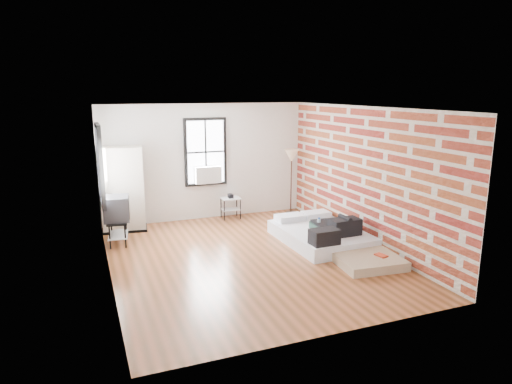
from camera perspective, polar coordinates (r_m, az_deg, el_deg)
name	(u,v)px	position (r m, az deg, el deg)	size (l,w,h in m)	color
ground	(249,258)	(8.74, -0.93, -8.22)	(6.00, 6.00, 0.00)	#5B3318
room_shell	(253,164)	(8.69, -0.37, 3.55)	(5.02, 6.02, 2.80)	silver
mattress_main	(322,234)	(9.63, 8.27, -5.18)	(1.59, 2.14, 0.67)	white
mattress_bare	(348,245)	(9.19, 11.44, -6.50)	(1.31, 2.21, 0.46)	tan
wardrobe	(123,190)	(10.56, -16.32, 0.30)	(1.02, 0.66, 1.90)	black
side_table	(231,202)	(11.24, -3.19, -1.29)	(0.48, 0.39, 0.61)	black
floor_lamp	(292,159)	(11.57, 4.47, 4.13)	(0.35, 0.35, 1.64)	black
tv_stand	(117,210)	(9.71, -16.98, -2.18)	(0.57, 0.76, 1.00)	black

